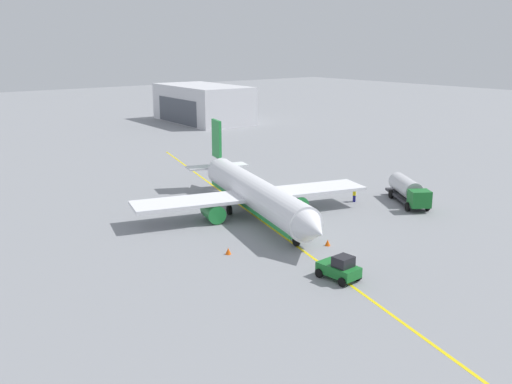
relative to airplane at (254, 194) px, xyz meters
The scene contains 9 objects.
ground_plane 2.70m from the airplane, 15.99° to the right, with size 400.00×400.00×0.00m, color gray.
airplane is the anchor object (origin of this frame).
fuel_tanker 20.17m from the airplane, 67.10° to the left, with size 9.56×7.20×3.15m.
pushback_tug 20.34m from the airplane, 16.73° to the right, with size 3.71×2.50×2.20m.
refueling_worker 14.33m from the airplane, 77.52° to the left, with size 0.59×0.63×1.71m.
safety_cone_nose 13.27m from the airplane, 49.09° to the right, with size 0.59×0.59×0.65m, color #F2590F.
safety_cone_wingtip 12.97m from the airplane, ahead, with size 0.56×0.56×0.63m, color #F2590F.
distant_hangar 83.92m from the airplane, 151.16° to the left, with size 28.89×16.19×9.28m.
taxi_line_marking 2.69m from the airplane, 15.99° to the right, with size 88.95×0.30×0.01m, color yellow.
Camera 1 is at (50.90, -39.89, 19.87)m, focal length 40.41 mm.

